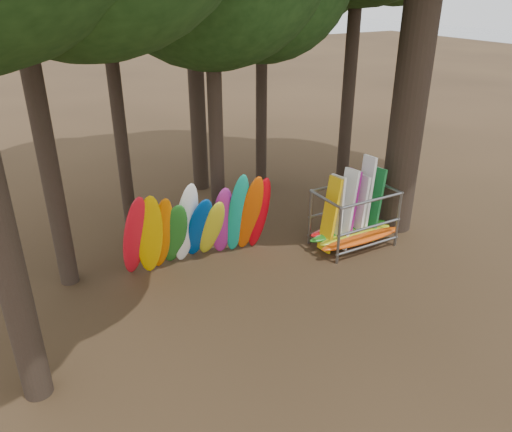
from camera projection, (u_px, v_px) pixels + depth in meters
ground at (292, 275)px, 14.69m from camera, size 120.00×120.00×0.00m
lake at (29, 51)px, 62.07m from camera, size 160.00×160.00×0.00m
kayak_row at (198, 226)px, 14.65m from camera, size 4.70×1.80×3.08m
storage_rack at (353, 220)px, 16.05m from camera, size 3.13×1.50×2.86m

